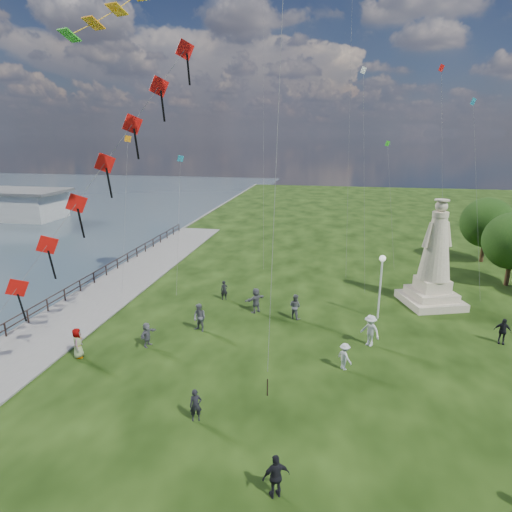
% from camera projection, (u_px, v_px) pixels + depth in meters
% --- Properties ---
extents(waterfront, '(200.00, 200.00, 1.51)m').
position_uv_depth(waterfront, '(53.00, 320.00, 29.02)').
color(waterfront, '#33444D').
rests_on(waterfront, ground).
extents(statue, '(4.83, 4.83, 7.75)m').
position_uv_depth(statue, '(434.00, 266.00, 30.81)').
color(statue, tan).
rests_on(statue, ground).
extents(lamppost, '(0.41, 0.41, 4.46)m').
position_uv_depth(lamppost, '(381.00, 273.00, 28.27)').
color(lamppost, silver).
rests_on(lamppost, ground).
extents(tree_row, '(6.89, 14.10, 6.31)m').
position_uv_depth(tree_row, '(508.00, 235.00, 36.86)').
color(tree_row, '#382314').
rests_on(tree_row, ground).
extents(person_0, '(0.64, 0.53, 1.49)m').
position_uv_depth(person_0, '(196.00, 405.00, 18.59)').
color(person_0, black).
rests_on(person_0, ground).
extents(person_1, '(1.04, 0.85, 1.83)m').
position_uv_depth(person_1, '(200.00, 318.00, 27.02)').
color(person_1, '#595960').
rests_on(person_1, ground).
extents(person_2, '(1.01, 1.06, 1.50)m').
position_uv_depth(person_2, '(345.00, 356.00, 22.65)').
color(person_2, silver).
rests_on(person_2, ground).
extents(person_3, '(1.11, 0.90, 1.68)m').
position_uv_depth(person_3, '(276.00, 476.00, 14.62)').
color(person_3, black).
rests_on(person_3, ground).
extents(person_5, '(0.85, 1.47, 1.49)m').
position_uv_depth(person_5, '(147.00, 335.00, 25.14)').
color(person_5, '#595960').
rests_on(person_5, ground).
extents(person_6, '(0.64, 0.54, 1.48)m').
position_uv_depth(person_6, '(224.00, 290.00, 32.24)').
color(person_6, black).
rests_on(person_6, ground).
extents(person_7, '(0.99, 0.87, 1.74)m').
position_uv_depth(person_7, '(295.00, 306.00, 28.90)').
color(person_7, '#595960').
rests_on(person_7, ground).
extents(person_8, '(1.37, 1.27, 1.92)m').
position_uv_depth(person_8, '(370.00, 330.00, 25.16)').
color(person_8, silver).
rests_on(person_8, ground).
extents(person_9, '(1.03, 0.68, 1.61)m').
position_uv_depth(person_9, '(502.00, 331.00, 25.44)').
color(person_9, black).
rests_on(person_9, ground).
extents(person_10, '(0.79, 0.98, 1.74)m').
position_uv_depth(person_10, '(78.00, 343.00, 23.85)').
color(person_10, '#595960').
rests_on(person_10, ground).
extents(person_11, '(1.62, 1.73, 1.79)m').
position_uv_depth(person_11, '(256.00, 300.00, 29.91)').
color(person_11, '#595960').
rests_on(person_11, ground).
extents(red_kite_train, '(9.28, 9.35, 16.74)m').
position_uv_depth(red_kite_train, '(102.00, 170.00, 20.72)').
color(red_kite_train, black).
rests_on(red_kite_train, ground).
extents(small_kites, '(28.30, 15.60, 31.35)m').
position_uv_depth(small_kites, '(326.00, 108.00, 35.36)').
color(small_kites, teal).
rests_on(small_kites, ground).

